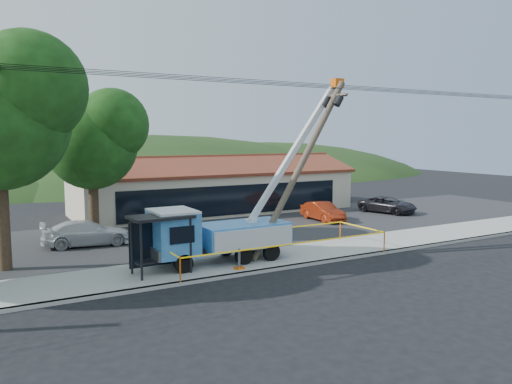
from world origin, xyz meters
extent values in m
plane|color=black|center=(0.00, 0.00, 0.00)|extent=(120.00, 120.00, 0.00)
cube|color=#A4A199|center=(0.00, 2.10, 0.07)|extent=(60.00, 0.25, 0.15)
cube|color=#A4A199|center=(0.00, 4.00, 0.07)|extent=(60.00, 4.00, 0.15)
cube|color=#28282B|center=(0.00, 12.00, 0.05)|extent=(60.00, 12.00, 0.10)
cube|color=beige|center=(4.00, 20.00, 1.70)|extent=(22.00, 8.00, 3.40)
cube|color=black|center=(4.00, 15.98, 1.43)|extent=(18.04, 0.08, 2.21)
cube|color=maroon|center=(4.00, 18.00, 3.90)|extent=(22.50, 4.53, 1.52)
cube|color=maroon|center=(4.00, 22.00, 3.90)|extent=(22.50, 4.53, 1.52)
cube|color=maroon|center=(4.00, 20.00, 4.55)|extent=(22.50, 0.30, 0.25)
cylinder|color=#332316|center=(-12.00, 8.00, 2.53)|extent=(0.56, 0.56, 5.06)
sphere|color=#16340E|center=(-10.74, 7.16, 8.28)|extent=(5.04, 5.04, 5.04)
cylinder|color=#332316|center=(-7.00, 13.00, 2.09)|extent=(0.56, 0.56, 4.18)
sphere|color=#16340E|center=(-7.00, 13.00, 5.70)|extent=(5.25, 5.25, 5.25)
sphere|color=#16340E|center=(-8.05, 13.70, 6.65)|extent=(4.20, 4.20, 4.20)
sphere|color=#16340E|center=(-5.95, 12.30, 6.84)|extent=(4.20, 4.20, 4.20)
ellipsoid|color=#1D3613|center=(10.00, 55.00, 0.00)|extent=(89.60, 64.00, 32.00)
ellipsoid|color=#1D3613|center=(30.00, 55.00, 0.00)|extent=(72.80, 52.00, 26.00)
cylinder|color=black|center=(0.00, 3.10, 8.55)|extent=(60.00, 0.02, 0.02)
cylinder|color=black|center=(0.00, 3.60, 8.67)|extent=(60.00, 0.02, 0.02)
cylinder|color=black|center=(0.00, 4.10, 8.79)|extent=(60.00, 0.02, 0.02)
cylinder|color=black|center=(0.00, 4.50, 8.91)|extent=(60.00, 0.02, 0.02)
cylinder|color=black|center=(-5.17, 3.32, 0.57)|extent=(0.85, 0.28, 0.85)
cylinder|color=black|center=(-5.17, 5.31, 0.57)|extent=(0.85, 0.28, 0.85)
cylinder|color=black|center=(-2.14, 3.32, 0.57)|extent=(0.85, 0.28, 0.85)
cylinder|color=black|center=(-2.14, 5.31, 0.57)|extent=(0.85, 0.28, 0.85)
cylinder|color=black|center=(-0.62, 3.32, 0.57)|extent=(0.85, 0.28, 0.85)
cylinder|color=black|center=(-0.62, 5.31, 0.57)|extent=(0.85, 0.28, 0.85)
cube|color=black|center=(-2.71, 4.31, 0.81)|extent=(6.25, 0.95, 0.24)
cube|color=#3271B4|center=(-5.27, 4.31, 1.75)|extent=(1.89, 2.27, 1.99)
cube|color=silver|center=(-5.27, 4.31, 2.79)|extent=(1.89, 2.27, 0.11)
cube|color=black|center=(-6.16, 4.31, 1.89)|extent=(0.08, 1.71, 0.85)
cube|color=gray|center=(-6.26, 4.31, 0.99)|extent=(0.14, 2.18, 0.47)
cube|color=#3271B4|center=(-1.67, 4.31, 1.37)|extent=(4.36, 2.27, 1.14)
cylinder|color=silver|center=(-1.19, 4.31, 1.80)|extent=(0.66, 0.66, 0.57)
cube|color=silver|center=(1.34, 4.31, 5.49)|extent=(5.29, 0.27, 7.07)
cube|color=gray|center=(1.63, 4.31, 5.73)|extent=(3.18, 0.17, 4.25)
cube|color=orange|center=(3.88, 4.13, 8.95)|extent=(0.57, 0.47, 0.47)
cube|color=orange|center=(-2.71, 2.70, 0.18)|extent=(0.43, 0.43, 0.08)
cube|color=orange|center=(-0.24, 5.92, 0.18)|extent=(0.43, 0.43, 0.08)
cylinder|color=brown|center=(1.24, 3.71, 4.55)|extent=(5.55, 0.32, 8.96)
cube|color=brown|center=(3.46, 3.71, 8.25)|extent=(0.17, 1.82, 0.17)
cylinder|color=black|center=(3.26, 4.22, 7.95)|extent=(0.57, 0.36, 0.62)
cylinder|color=black|center=(3.26, 3.21, 7.95)|extent=(0.57, 0.36, 0.62)
cylinder|color=black|center=(-7.13, 3.05, 1.39)|extent=(0.11, 0.11, 2.47)
cylinder|color=black|center=(-4.87, 3.18, 1.39)|extent=(0.11, 0.11, 2.47)
cylinder|color=black|center=(-7.20, 4.28, 1.39)|extent=(0.11, 0.11, 2.47)
cylinder|color=black|center=(-4.95, 4.42, 1.39)|extent=(0.11, 0.11, 2.47)
cube|color=black|center=(-6.04, 3.73, 2.67)|extent=(2.77, 1.81, 0.12)
cube|color=black|center=(-6.08, 4.40, 1.39)|extent=(2.47, 0.20, 2.06)
cube|color=black|center=(-6.04, 3.73, 0.72)|extent=(2.28, 0.55, 0.08)
cylinder|color=orange|center=(-5.81, 2.02, 0.68)|extent=(0.06, 0.06, 1.06)
cylinder|color=orange|center=(5.52, 2.02, 0.68)|extent=(0.06, 0.06, 1.06)
cylinder|color=orange|center=(5.52, 5.64, 0.68)|extent=(0.06, 0.06, 1.06)
cylinder|color=orange|center=(-5.81, 5.64, 0.68)|extent=(0.06, 0.06, 1.06)
cube|color=yellow|center=(-0.15, 2.02, 1.16)|extent=(11.33, 0.01, 0.06)
cube|color=yellow|center=(5.52, 3.83, 1.16)|extent=(0.01, 3.62, 0.06)
cube|color=yellow|center=(-0.15, 5.64, 1.16)|extent=(11.33, 0.01, 0.06)
cube|color=yellow|center=(-5.81, 3.83, 1.16)|extent=(0.01, 3.62, 0.06)
imported|color=silver|center=(-2.68, 12.34, 0.00)|extent=(3.36, 4.67, 1.48)
imported|color=maroon|center=(8.77, 11.68, 0.00)|extent=(1.59, 4.07, 1.32)
imported|color=silver|center=(-7.74, 11.46, 0.00)|extent=(5.00, 2.48, 1.40)
imported|color=black|center=(15.51, 12.10, 0.00)|extent=(3.40, 5.00, 1.27)
camera|label=1|loc=(-12.96, -17.04, 6.18)|focal=35.00mm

